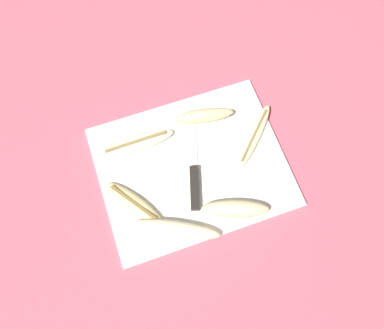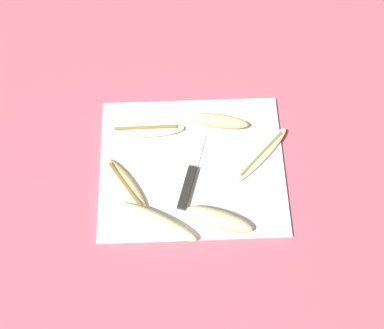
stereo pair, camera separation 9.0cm
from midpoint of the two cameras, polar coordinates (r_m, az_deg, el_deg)
ground_plane at (r=0.92m, az=-2.77°, el=-0.85°), size 4.00×4.00×0.00m
cutting_board at (r=0.91m, az=-2.79°, el=-0.73°), size 0.45×0.36×0.01m
knife at (r=0.89m, az=-2.55°, el=-2.40°), size 0.10×0.25×0.02m
banana_pale_long at (r=0.85m, az=-5.40°, el=-10.21°), size 0.19×0.12×0.03m
banana_mellow_near at (r=0.94m, az=-0.91°, el=7.07°), size 0.15×0.06×0.04m
banana_bright_far at (r=0.93m, az=-11.21°, el=2.82°), size 0.19×0.05×0.02m
banana_cream_curved at (r=0.93m, az=6.71°, el=3.91°), size 0.16×0.16×0.02m
banana_spotted_left at (r=0.89m, az=-11.69°, el=-6.26°), size 0.13×0.16×0.02m
banana_soft_right at (r=0.86m, az=3.67°, el=-7.19°), size 0.16×0.09×0.04m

